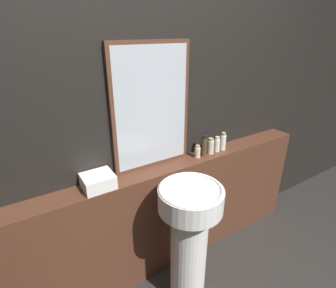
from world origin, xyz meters
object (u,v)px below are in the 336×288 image
Objects in this scene: conditioner_bottle at (204,146)px; body_wash_bottle at (217,145)px; pedestal_sink at (189,234)px; shampoo_bottle at (197,152)px; lotion_bottle at (210,146)px; towel_stack at (98,181)px; mirror at (152,108)px; hand_soap_bottle at (223,142)px.

conditioner_bottle is 1.31× the size of body_wash_bottle.
pedestal_sink is 0.75m from body_wash_bottle.
pedestal_sink is at bearing -137.73° from conditioner_bottle.
lotion_bottle is (0.13, 0.00, 0.01)m from shampoo_bottle.
shampoo_bottle is at bearing 0.00° from towel_stack.
conditioner_bottle reaches higher than body_wash_bottle.
shampoo_bottle is at bearing -11.78° from mirror.
shampoo_bottle is 0.59× the size of conditioner_bottle.
conditioner_bottle is at bearing 0.00° from towel_stack.
mirror is 0.72m from hand_soap_bottle.
body_wash_bottle is (0.20, 0.00, 0.01)m from shampoo_bottle.
mirror is 0.55m from conditioner_bottle.
pedestal_sink is at bearing -86.80° from mirror.
mirror reaches higher than body_wash_bottle.
pedestal_sink is 1.08× the size of mirror.
pedestal_sink is at bearing -148.93° from hand_soap_bottle.
hand_soap_bottle is at bearing -6.82° from mirror.
pedestal_sink is 0.67m from conditioner_bottle.
mirror is at bearing 171.34° from lotion_bottle.
pedestal_sink is 6.14× the size of hand_soap_bottle.
body_wash_bottle is at bearing -7.61° from mirror.
conditioner_bottle is (0.42, -0.07, -0.35)m from mirror.
conditioner_bottle is at bearing 0.00° from shampoo_bottle.
mirror is 4.45× the size of towel_stack.
towel_stack is 0.98m from body_wash_bottle.
lotion_bottle is at bearing -8.66° from mirror.
lotion_bottle is at bearing 180.00° from hand_soap_bottle.
mirror reaches higher than pedestal_sink.
pedestal_sink is at bearing -145.92° from body_wash_bottle.
conditioner_bottle is at bearing 42.27° from pedestal_sink.
towel_stack is 0.92m from lotion_bottle.
shampoo_bottle is at bearing 47.28° from pedestal_sink.
pedestal_sink is 5.50× the size of conditioner_bottle.
mirror is at bearing 9.60° from towel_stack.
hand_soap_bottle is (0.20, 0.00, -0.01)m from conditioner_bottle.
body_wash_bottle is 0.85× the size of hand_soap_bottle.
mirror is at bearing 172.39° from body_wash_bottle.
body_wash_bottle is at bearing 0.00° from conditioner_bottle.
lotion_bottle is at bearing 0.00° from towel_stack.
hand_soap_bottle is at bearing 31.07° from pedestal_sink.
mirror is 5.68× the size of hand_soap_bottle.
towel_stack is 1.05m from hand_soap_bottle.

